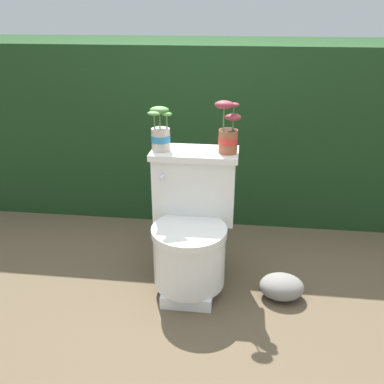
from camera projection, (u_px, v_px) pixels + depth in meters
ground_plane at (209, 289)px, 2.22m from camera, size 12.00×12.00×0.00m
hedge_backdrop at (224, 125)px, 3.05m from camera, size 3.76×0.85×1.14m
toilet at (192, 227)px, 2.15m from camera, size 0.44×0.52×0.69m
potted_plant_left at (160, 133)px, 2.10m from camera, size 0.12×0.09×0.22m
potted_plant_midleft at (228, 134)px, 2.05m from camera, size 0.13×0.11×0.26m
garden_stone at (282, 287)px, 2.14m from camera, size 0.22×0.18×0.12m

